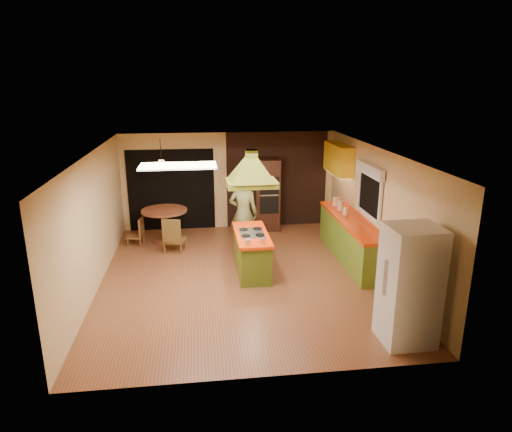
{
  "coord_description": "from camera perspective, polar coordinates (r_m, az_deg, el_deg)",
  "views": [
    {
      "loc": [
        -0.77,
        -8.37,
        3.8
      ],
      "look_at": [
        0.33,
        0.33,
        1.15
      ],
      "focal_mm": 32.0,
      "sensor_mm": 36.0,
      "label": 1
    }
  ],
  "objects": [
    {
      "name": "canister_large",
      "position": [
        10.56,
        10.54,
        1.31
      ],
      "size": [
        0.2,
        0.2,
        0.22
      ],
      "primitive_type": "cylinder",
      "rotation": [
        0.0,
        0.0,
        0.43
      ],
      "color": "beige",
      "rests_on": "right_counter"
    },
    {
      "name": "chair_left",
      "position": [
        11.19,
        -14.87,
        -1.87
      ],
      "size": [
        0.41,
        0.41,
        0.65
      ],
      "primitive_type": null,
      "rotation": [
        0.0,
        0.0,
        -1.75
      ],
      "color": "brown",
      "rests_on": "ground"
    },
    {
      "name": "canister_medium",
      "position": [
        10.91,
        9.94,
        1.77
      ],
      "size": [
        0.18,
        0.18,
        0.2
      ],
      "primitive_type": "cylinder",
      "rotation": [
        0.0,
        0.0,
        0.38
      ],
      "color": "#FEEDCC",
      "rests_on": "right_counter"
    },
    {
      "name": "refrigerator",
      "position": [
        7.1,
        18.63,
        -8.22
      ],
      "size": [
        0.76,
        0.72,
        1.81
      ],
      "primitive_type": "cube",
      "rotation": [
        0.0,
        0.0,
        0.02
      ],
      "color": "silver",
      "rests_on": "ground"
    },
    {
      "name": "ceiling_plane",
      "position": [
        8.51,
        -1.94,
        8.01
      ],
      "size": [
        6.5,
        6.5,
        0.0
      ],
      "primitive_type": "plane",
      "rotation": [
        3.14,
        0.0,
        0.0
      ],
      "color": "silver",
      "rests_on": "room_walls"
    },
    {
      "name": "brick_panel",
      "position": [
        12.05,
        2.62,
        4.56
      ],
      "size": [
        2.64,
        0.03,
        2.5
      ],
      "primitive_type": "cube",
      "color": "#381E14",
      "rests_on": "ground"
    },
    {
      "name": "right_counter",
      "position": [
        10.1,
        11.84,
        -2.86
      ],
      "size": [
        0.62,
        3.05,
        0.92
      ],
      "color": "olive",
      "rests_on": "ground"
    },
    {
      "name": "ground",
      "position": [
        9.23,
        -1.79,
        -7.52
      ],
      "size": [
        6.5,
        6.5,
        0.0
      ],
      "primitive_type": "plane",
      "color": "brown",
      "rests_on": "ground"
    },
    {
      "name": "fluor_panel",
      "position": [
        7.3,
        -9.72,
        6.19
      ],
      "size": [
        1.2,
        0.6,
        0.03
      ],
      "primitive_type": "cube",
      "color": "white",
      "rests_on": "ceiling_plane"
    },
    {
      "name": "nook_opening",
      "position": [
        11.95,
        -10.53,
        3.2
      ],
      "size": [
        2.2,
        0.03,
        2.1
      ],
      "primitive_type": "cube",
      "color": "black",
      "rests_on": "ground"
    },
    {
      "name": "range_hood",
      "position": [
        8.8,
        -0.57,
        6.68
      ],
      "size": [
        0.98,
        0.71,
        0.79
      ],
      "rotation": [
        0.0,
        0.0,
        0.01
      ],
      "color": "olive",
      "rests_on": "ceiling_plane"
    },
    {
      "name": "room_walls",
      "position": [
        8.79,
        -1.86,
        -0.07
      ],
      "size": [
        5.5,
        6.5,
        6.5
      ],
      "color": "beige",
      "rests_on": "ground"
    },
    {
      "name": "kitchen_island",
      "position": [
        9.3,
        -0.54,
        -4.52
      ],
      "size": [
        0.67,
        1.63,
        0.84
      ],
      "rotation": [
        0.0,
        0.0,
        0.01
      ],
      "color": "#566C1B",
      "rests_on": "ground"
    },
    {
      "name": "chair_near",
      "position": [
        10.55,
        -10.15,
        -2.22
      ],
      "size": [
        0.55,
        0.55,
        0.82
      ],
      "primitive_type": null,
      "rotation": [
        0.0,
        0.0,
        2.89
      ],
      "color": "brown",
      "rests_on": "ground"
    },
    {
      "name": "wall_oven",
      "position": [
        11.81,
        1.46,
        2.71
      ],
      "size": [
        0.65,
        0.64,
        1.85
      ],
      "rotation": [
        0.0,
        0.0,
        -0.07
      ],
      "color": "#402014",
      "rests_on": "ground"
    },
    {
      "name": "man",
      "position": [
        10.24,
        -1.58,
        0.3
      ],
      "size": [
        0.75,
        0.6,
        1.79
      ],
      "primitive_type": "imported",
      "rotation": [
        0.0,
        0.0,
        2.84
      ],
      "color": "brown",
      "rests_on": "ground"
    },
    {
      "name": "canister_small",
      "position": [
        10.23,
        11.14,
        0.61
      ],
      "size": [
        0.15,
        0.15,
        0.17
      ],
      "primitive_type": "cylinder",
      "rotation": [
        0.0,
        0.0,
        0.23
      ],
      "color": "#F7E4C7",
      "rests_on": "right_counter"
    },
    {
      "name": "pendant_lamp",
      "position": [
        10.83,
        -11.74,
        6.34
      ],
      "size": [
        0.36,
        0.36,
        0.2
      ],
      "primitive_type": "cone",
      "rotation": [
        0.0,
        0.0,
        0.22
      ],
      "color": "#FF9E3F",
      "rests_on": "ceiling_plane"
    },
    {
      "name": "upper_cabinets",
      "position": [
        11.24,
        10.26,
        7.06
      ],
      "size": [
        0.34,
        1.4,
        0.7
      ],
      "primitive_type": "cube",
      "color": "yellow",
      "rests_on": "room_walls"
    },
    {
      "name": "window_right",
      "position": [
        9.65,
        14.07,
        4.16
      ],
      "size": [
        0.12,
        1.35,
        1.06
      ],
      "color": "black",
      "rests_on": "room_walls"
    },
    {
      "name": "dining_table",
      "position": [
        11.14,
        -11.34,
        -0.39
      ],
      "size": [
        1.09,
        1.09,
        0.81
      ],
      "rotation": [
        0.0,
        0.0,
        0.14
      ],
      "color": "brown",
      "rests_on": "ground"
    }
  ]
}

